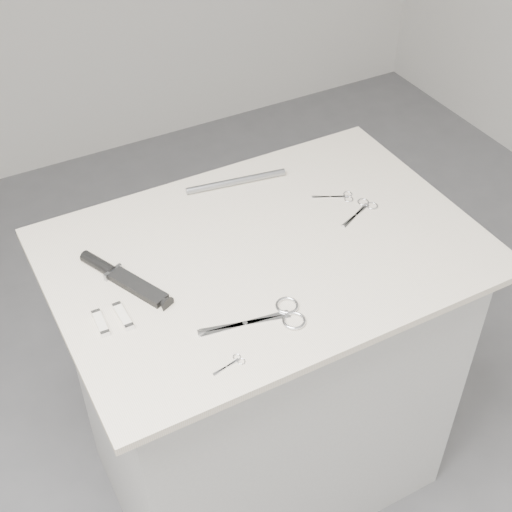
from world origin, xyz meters
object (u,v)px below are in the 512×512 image
sheathed_knife (120,276)px  metal_rail (236,181)px  embroidery_scissors_b (340,197)px  plinth (265,377)px  tiny_scissors (232,363)px  pocket_knife_a (123,316)px  embroidery_scissors_a (363,209)px  pocket_knife_b (101,323)px  large_shears (274,317)px

sheathed_knife → metal_rail: sheathed_knife is taller
embroidery_scissors_b → plinth: bearing=-134.4°
tiny_scissors → pocket_knife_a: bearing=112.8°
embroidery_scissors_a → pocket_knife_b: 0.71m
pocket_knife_b → metal_rail: metal_rail is taller
plinth → metal_rail: bearing=78.1°
embroidery_scissors_b → metal_rail: 0.27m
tiny_scissors → pocket_knife_a: (-0.14, 0.22, 0.00)m
large_shears → sheathed_knife: bearing=144.0°
embroidery_scissors_b → pocket_knife_b: 0.70m
sheathed_knife → embroidery_scissors_b: bearing=-112.2°
plinth → large_shears: (-0.09, -0.20, 0.47)m
sheathed_knife → pocket_knife_b: (-0.08, -0.11, -0.00)m
embroidery_scissors_a → sheathed_knife: bearing=151.6°
sheathed_knife → pocket_knife_a: sheathed_knife is taller
pocket_knife_a → metal_rail: metal_rail is taller
embroidery_scissors_b → pocket_knife_a: size_ratio=1.26×
embroidery_scissors_b → sheathed_knife: size_ratio=0.43×
embroidery_scissors_b → tiny_scissors: 0.61m
embroidery_scissors_a → tiny_scissors: (-0.51, -0.29, -0.00)m
embroidery_scissors_a → embroidery_scissors_b: (-0.02, 0.07, -0.00)m
large_shears → pocket_knife_b: pocket_knife_b is taller
embroidery_scissors_a → metal_rail: bearing=109.0°
tiny_scissors → large_shears: bearing=16.8°
pocket_knife_a → pocket_knife_b: 0.05m
embroidery_scissors_b → tiny_scissors: bearing=-116.5°
pocket_knife_b → metal_rail: size_ratio=0.28×
sheathed_knife → metal_rail: 0.44m
embroidery_scissors_a → tiny_scissors: bearing=-174.5°
pocket_knife_b → metal_rail: bearing=-54.4°
embroidery_scissors_b → metal_rail: bearing=166.7°
pocket_knife_b → large_shears: bearing=-112.7°
pocket_knife_a → pocket_knife_b: bearing=85.1°
tiny_scissors → embroidery_scissors_a: bearing=19.0°
plinth → large_shears: bearing=-114.8°
large_shears → tiny_scissors: 0.15m
plinth → pocket_knife_b: size_ratio=11.93×
plinth → embroidery_scissors_a: 0.55m
embroidery_scissors_a → pocket_knife_a: (-0.66, -0.07, 0.00)m
sheathed_knife → plinth: bearing=-125.1°
plinth → embroidery_scissors_b: size_ratio=8.83×
pocket_knife_a → pocket_knife_b: size_ratio=1.07×
embroidery_scissors_b → sheathed_knife: (-0.60, -0.02, 0.01)m
embroidery_scissors_a → metal_rail: size_ratio=0.48×
large_shears → pocket_knife_b: (-0.33, 0.15, 0.00)m
metal_rail → embroidery_scissors_b: bearing=-40.5°
embroidery_scissors_b → pocket_knife_a: bearing=-140.4°
pocket_knife_b → plinth: bearing=-80.9°
large_shears → embroidery_scissors_a: size_ratio=1.77×
plinth → pocket_knife_b: pocket_knife_b is taller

